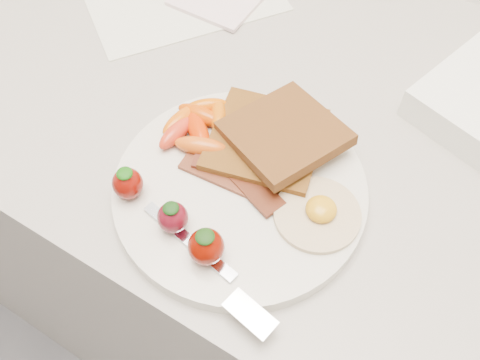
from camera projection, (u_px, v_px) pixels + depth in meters
The scene contains 9 objects.
counter at pixel (276, 262), 1.03m from camera, with size 2.00×0.60×0.90m, color gray.
plate at pixel (240, 190), 0.57m from camera, with size 0.27×0.27×0.02m, color beige.
toast_lower at pixel (266, 140), 0.59m from camera, with size 0.12×0.12×0.01m, color #4E3011.
toast_upper at pixel (284, 133), 0.58m from camera, with size 0.11×0.11×0.01m, color #4A2F0D.
fried_egg at pixel (318, 213), 0.54m from camera, with size 0.10×0.10×0.02m.
bacon_strips at pixel (238, 174), 0.57m from camera, with size 0.12×0.07×0.01m.
baby_carrots at pixel (197, 125), 0.60m from camera, with size 0.09×0.10×0.02m.
strawberries at pixel (171, 218), 0.52m from camera, with size 0.14×0.05×0.04m.
fork at pixel (216, 273), 0.50m from camera, with size 0.18×0.06×0.00m.
Camera 1 is at (0.17, 1.29, 1.39)m, focal length 40.00 mm.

